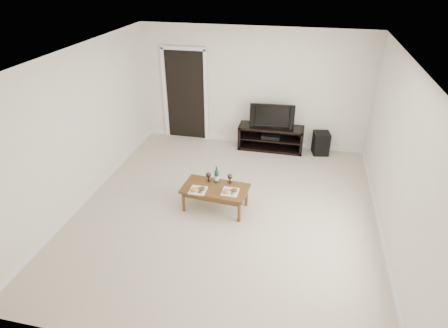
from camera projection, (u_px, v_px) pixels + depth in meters
floor at (226, 210)px, 6.42m from camera, size 5.50×5.50×0.00m
back_wall at (253, 88)px, 8.16m from camera, size 5.00×0.04×2.60m
ceiling at (227, 55)px, 5.15m from camera, size 5.00×5.50×0.04m
doorway at (186, 96)px, 8.56m from camera, size 0.90×0.02×2.05m
media_console at (271, 138)px, 8.33m from camera, size 1.42×0.45×0.55m
television at (272, 115)px, 8.06m from camera, size 0.96×0.19×0.55m
av_receiver at (271, 136)px, 8.29m from camera, size 0.41×0.31×0.08m
subwoofer at (321, 143)px, 8.15m from camera, size 0.39×0.39×0.50m
coffee_table at (215, 198)px, 6.37m from camera, size 1.14×0.68×0.42m
plate_left at (198, 189)px, 6.17m from camera, size 0.27×0.27×0.07m
plate_right at (230, 191)px, 6.12m from camera, size 0.27×0.27×0.07m
wine_bottle at (217, 173)px, 6.33m from camera, size 0.07×0.07×0.35m
goblet_left at (208, 177)px, 6.41m from camera, size 0.09×0.09×0.17m
goblet_right at (230, 178)px, 6.36m from camera, size 0.09×0.09×0.17m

